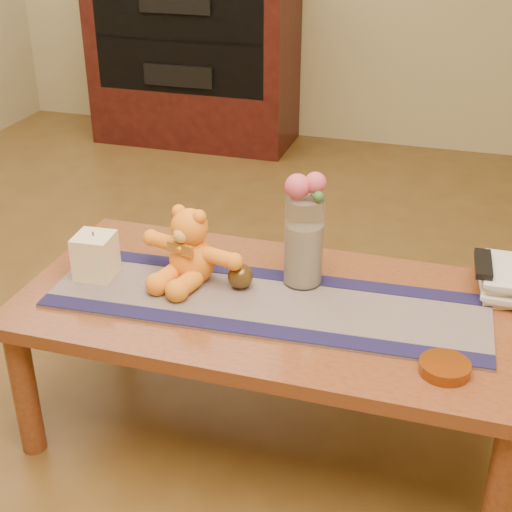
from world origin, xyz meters
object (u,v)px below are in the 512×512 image
(bronze_ball, at_px, (240,276))
(amber_dish, at_px, (445,368))
(pillar_candle, at_px, (95,256))
(tv_remote, at_px, (483,264))
(glass_vase, at_px, (304,241))
(book_bottom, at_px, (479,286))
(teddy_bear, at_px, (191,245))

(bronze_ball, relative_size, amber_dish, 0.59)
(pillar_candle, bearing_deg, tv_remote, 13.09)
(bronze_ball, bearing_deg, glass_vase, 27.10)
(glass_vase, distance_m, tv_remote, 0.50)
(pillar_candle, distance_m, tv_remote, 1.09)
(glass_vase, relative_size, book_bottom, 1.17)
(book_bottom, bearing_deg, teddy_bear, -173.02)
(teddy_bear, relative_size, book_bottom, 1.39)
(glass_vase, bearing_deg, teddy_bear, -167.19)
(teddy_bear, distance_m, tv_remote, 0.82)
(glass_vase, bearing_deg, pillar_candle, -166.80)
(pillar_candle, relative_size, amber_dish, 1.05)
(teddy_bear, xyz_separation_m, amber_dish, (0.73, -0.24, -0.10))
(teddy_bear, height_order, bronze_ball, teddy_bear)
(glass_vase, height_order, amber_dish, glass_vase)
(pillar_candle, bearing_deg, teddy_bear, 13.64)
(teddy_bear, height_order, glass_vase, glass_vase)
(glass_vase, height_order, bronze_ball, glass_vase)
(pillar_candle, relative_size, book_bottom, 0.57)
(glass_vase, xyz_separation_m, amber_dish, (0.42, -0.31, -0.12))
(glass_vase, bearing_deg, tv_remote, 12.96)
(pillar_candle, xyz_separation_m, amber_dish, (1.00, -0.17, -0.06))
(teddy_bear, distance_m, bronze_ball, 0.16)
(tv_remote, xyz_separation_m, amber_dish, (-0.07, -0.42, -0.07))
(bronze_ball, bearing_deg, book_bottom, 17.51)
(book_bottom, relative_size, amber_dish, 1.84)
(glass_vase, height_order, book_bottom, glass_vase)
(book_bottom, xyz_separation_m, amber_dish, (-0.07, -0.43, 0.00))
(book_bottom, distance_m, amber_dish, 0.44)
(amber_dish, bearing_deg, tv_remote, 81.08)
(book_bottom, bearing_deg, pillar_candle, -173.01)
(pillar_candle, xyz_separation_m, tv_remote, (1.07, 0.25, 0.01))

